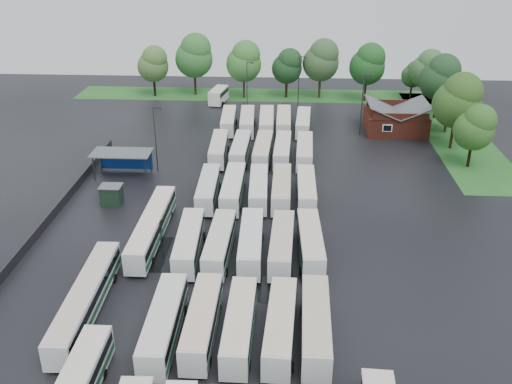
{
  "coord_description": "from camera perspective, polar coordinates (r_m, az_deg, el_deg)",
  "views": [
    {
      "loc": [
        5.47,
        -50.84,
        32.07
      ],
      "look_at": [
        2.0,
        12.0,
        2.5
      ],
      "focal_mm": 40.0,
      "sensor_mm": 36.0,
      "label": 1
    }
  ],
  "objects": [
    {
      "name": "ground",
      "position": [
        60.36,
        -2.54,
        -6.96
      ],
      "size": [
        160.0,
        160.0,
        0.0
      ],
      "primitive_type": "plane",
      "color": "black",
      "rests_on": "ground"
    },
    {
      "name": "brick_building",
      "position": [
        100.09,
        13.78,
        6.87
      ],
      "size": [
        10.07,
        8.6,
        5.39
      ],
      "color": "maroon",
      "rests_on": "ground"
    },
    {
      "name": "wash_shed",
      "position": [
        81.66,
        -13.21,
        3.61
      ],
      "size": [
        8.2,
        4.2,
        3.58
      ],
      "color": "#2D2D30",
      "rests_on": "ground"
    },
    {
      "name": "utility_hut",
      "position": [
        73.76,
        -14.24,
        -0.3
      ],
      "size": [
        2.7,
        2.2,
        2.62
      ],
      "color": "black",
      "rests_on": "ground"
    },
    {
      "name": "grass_strip_north",
      "position": [
        120.05,
        1.41,
        9.67
      ],
      "size": [
        80.0,
        10.0,
        0.01
      ],
      "primitive_type": "cube",
      "color": "#225F20",
      "rests_on": "ground"
    },
    {
      "name": "grass_strip_east",
      "position": [
        103.01,
        19.16,
        5.61
      ],
      "size": [
        10.0,
        50.0,
        0.01
      ],
      "primitive_type": "cube",
      "color": "#225F20",
      "rests_on": "ground"
    },
    {
      "name": "west_fence",
      "position": [
        72.24,
        -19.74,
        -2.26
      ],
      "size": [
        0.1,
        50.0,
        1.2
      ],
      "primitive_type": "cube",
      "color": "#2D2D30",
      "rests_on": "ground"
    },
    {
      "name": "bus_r1c0",
      "position": [
        49.74,
        -9.21,
        -12.82
      ],
      "size": [
        2.52,
        11.27,
        3.13
      ],
      "rotation": [
        0.0,
        0.0,
        0.01
      ],
      "color": "silver",
      "rests_on": "ground"
    },
    {
      "name": "bus_r1c1",
      "position": [
        49.67,
        -5.4,
        -12.71
      ],
      "size": [
        2.38,
        10.89,
        3.03
      ],
      "rotation": [
        0.0,
        0.0,
        -0.01
      ],
      "color": "silver",
      "rests_on": "ground"
    },
    {
      "name": "bus_r1c2",
      "position": [
        49.1,
        -1.66,
        -13.14
      ],
      "size": [
        2.42,
        10.76,
        2.99
      ],
      "rotation": [
        0.0,
        0.0,
        -0.01
      ],
      "color": "silver",
      "rests_on": "ground"
    },
    {
      "name": "bus_r1c3",
      "position": [
        49.03,
        2.45,
        -13.2
      ],
      "size": [
        2.84,
        10.93,
        3.02
      ],
      "rotation": [
        0.0,
        0.0,
        -0.05
      ],
      "color": "silver",
      "rests_on": "ground"
    },
    {
      "name": "bus_r1c4",
      "position": [
        49.27,
        5.98,
        -13.04
      ],
      "size": [
        2.6,
        11.18,
        3.1
      ],
      "rotation": [
        0.0,
        0.0,
        -0.02
      ],
      "color": "silver",
      "rests_on": "ground"
    },
    {
      "name": "bus_r2c0",
      "position": [
        60.81,
        -6.72,
        -5.0
      ],
      "size": [
        2.83,
        11.12,
        3.07
      ],
      "rotation": [
        0.0,
        0.0,
        0.05
      ],
      "color": "silver",
      "rests_on": "ground"
    },
    {
      "name": "bus_r2c1",
      "position": [
        60.35,
        -3.65,
        -5.14
      ],
      "size": [
        2.61,
        10.97,
        3.04
      ],
      "rotation": [
        0.0,
        0.0,
        -0.03
      ],
      "color": "silver",
      "rests_on": "ground"
    },
    {
      "name": "bus_r2c2",
      "position": [
        60.31,
        -0.51,
        -5.07
      ],
      "size": [
        2.58,
        11.16,
        3.09
      ],
      "rotation": [
        0.0,
        0.0,
        0.02
      ],
      "color": "silver",
      "rests_on": "ground"
    },
    {
      "name": "bus_r2c3",
      "position": [
        60.13,
        2.59,
        -5.23
      ],
      "size": [
        2.69,
        10.98,
        3.04
      ],
      "rotation": [
        0.0,
        0.0,
        -0.03
      ],
      "color": "silver",
      "rests_on": "ground"
    },
    {
      "name": "bus_r2c4",
      "position": [
        60.6,
        5.47,
        -5.06
      ],
      "size": [
        2.77,
        11.05,
        3.05
      ],
      "rotation": [
        0.0,
        0.0,
        0.04
      ],
      "color": "silver",
      "rests_on": "ground"
    },
    {
      "name": "bus_r3c0",
      "position": [
        72.71,
        -4.81,
        0.34
      ],
      "size": [
        2.59,
        10.83,
        3.0
      ],
      "rotation": [
        0.0,
        0.0,
        0.03
      ],
      "color": "silver",
      "rests_on": "ground"
    },
    {
      "name": "bus_r3c1",
      "position": [
        72.34,
        -2.31,
        0.34
      ],
      "size": [
        2.43,
        11.27,
        3.13
      ],
      "rotation": [
        0.0,
        0.0,
        -0.0
      ],
      "color": "silver",
      "rests_on": "ground"
    },
    {
      "name": "bus_r3c2",
      "position": [
        72.45,
        0.25,
        0.32
      ],
      "size": [
        2.59,
        10.74,
        2.97
      ],
      "rotation": [
        0.0,
        0.0,
        0.03
      ],
      "color": "silver",
      "rests_on": "ground"
    },
    {
      "name": "bus_r3c3",
      "position": [
        72.39,
        2.57,
        0.31
      ],
      "size": [
        2.42,
        10.93,
        3.04
      ],
      "rotation": [
        0.0,
        0.0,
        -0.01
      ],
      "color": "silver",
      "rests_on": "ground"
    },
    {
      "name": "bus_r3c4",
      "position": [
        72.51,
        5.05,
        0.24
      ],
      "size": [
        2.3,
        10.68,
        2.97
      ],
      "rotation": [
        0.0,
        0.0,
        0.0
      ],
      "color": "silver",
      "rests_on": "ground"
    },
    {
      "name": "bus_r4c0",
      "position": [
        85.69,
        -3.76,
        4.33
      ],
      "size": [
        2.7,
        10.94,
        3.02
      ],
      "rotation": [
        0.0,
        0.0,
        0.04
      ],
      "color": "silver",
      "rests_on": "ground"
    },
    {
      "name": "bus_r4c1",
      "position": [
        85.22,
        -1.54,
        4.26
      ],
      "size": [
        2.57,
        10.97,
        3.04
      ],
      "rotation": [
        0.0,
        0.0,
        -0.02
      ],
      "color": "silver",
      "rests_on": "ground"
    },
    {
      "name": "bus_r4c2",
      "position": [
        84.89,
        0.69,
        4.2
      ],
      "size": [
        2.7,
        11.13,
        3.08
      ],
      "rotation": [
        0.0,
        0.0,
        -0.03
      ],
      "color": "silver",
      "rests_on": "ground"
    },
    {
      "name": "bus_r4c3",
      "position": [
        85.02,
        2.66,
        4.18
      ],
      "size": [
        2.61,
        10.86,
        3.01
      ],
      "rotation": [
        0.0,
        0.0,
        -0.03
      ],
      "color": "silver",
      "rests_on": "ground"
    },
    {
      "name": "bus_r4c4",
      "position": [
        84.83,
        4.87,
        4.07
      ],
      "size": [
        2.67,
        10.99,
        3.04
      ],
      "rotation": [
        0.0,
        0.0,
        -0.03
      ],
      "color": "silver",
      "rests_on": "ground"
    },
    {
      "name": "bus_r5c0",
      "position": [
        98.36,
        -2.77,
        7.11
      ],
      "size": [
        2.74,
        10.77,
        2.97
      ],
      "rotation": [
        0.0,
        0.0,
        0.05
      ],
      "color": "silver",
      "rests_on": "ground"
    },
    {
      "name": "bus_r5c1",
      "position": [
        97.74,
        -0.88,
        7.05
      ],
      "size": [
        2.82,
        11.13,
        3.07
      ],
      "rotation": [
        0.0,
        0.0,
        0.04
      ],
      "color": "silver",
      "rests_on": "ground"
    },
    {
      "name": "bus_r5c2",
      "position": [
        97.55,
        1.06,
        7.03
      ],
      "size": [
        2.62,
        11.22,
        3.11
      ],
      "rotation": [
        0.0,
        0.0,
        0.02
      ],
      "color": "silver",
      "rests_on": "ground"
    },
    {
      "name": "bus_r5c3",
      "position": [
        97.83,
        2.78,
        7.06
      ],
      "size": [
        2.39,
        11.15,
        3.1
      ],
      "rotation": [
        0.0,
        0.0,
        0.0
      ],
      "color": "silver",
      "rests_on": "ground"
    },
    {
      "name": "bus_r5c4",
      "position": [
        97.66,
        4.74,
        6.93
      ],
      "size": [
        2.79,
        10.82,
        2.98
      ],
      "rotation": [
        0.0,
        0.0,
        -0.05
      ],
      "color": "silver",
      "rests_on": "ground"
    },
    {
      "name": "artic_bus_west_b",
      "position": [
        64.49,
        -10.35,
        -3.41
      ],
      "size": [
        2.36,
        16.26,
        3.02
      ],
      "rotation": [
        0.0,
        0.0,
        -0.0
      ],
      "color": "silver",
      "rests_on": "ground"
    },
    {
      "name": "artic_bus_west_c",
      "position": [
        54.21,
        -16.64,
        -10.19
      ],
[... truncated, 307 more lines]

